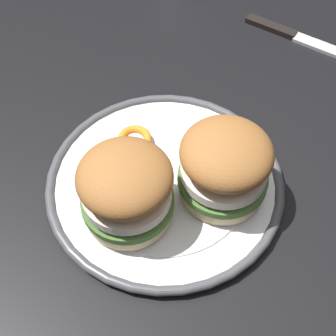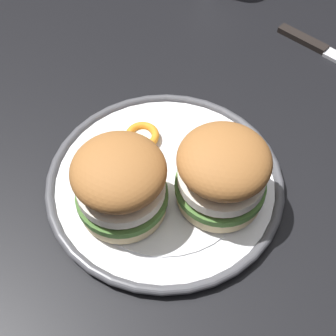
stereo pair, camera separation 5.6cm
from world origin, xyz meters
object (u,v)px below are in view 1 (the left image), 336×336
(table_knife, at_px, (297,37))
(dinner_plate, at_px, (168,182))
(sandwich_half_left, at_px, (225,165))
(sandwich_half_right, at_px, (126,189))
(dining_table, at_px, (159,205))

(table_knife, bearing_deg, dinner_plate, 34.61)
(sandwich_half_left, relative_size, sandwich_half_right, 0.84)
(dining_table, distance_m, sandwich_half_right, 0.18)
(dining_table, xyz_separation_m, dinner_plate, (-0.00, 0.03, 0.10))
(sandwich_half_left, height_order, table_knife, sandwich_half_left)
(sandwich_half_left, relative_size, table_knife, 0.62)
(dining_table, bearing_deg, table_knife, -149.65)
(sandwich_half_right, bearing_deg, dining_table, -133.67)
(dinner_plate, height_order, sandwich_half_left, sandwich_half_left)
(dinner_plate, xyz_separation_m, sandwich_half_left, (-0.06, 0.04, 0.06))
(dining_table, height_order, sandwich_half_right, sandwich_half_right)
(dinner_plate, bearing_deg, table_knife, -145.39)
(sandwich_half_left, xyz_separation_m, sandwich_half_right, (0.12, -0.01, 0.00))
(dinner_plate, xyz_separation_m, table_knife, (-0.31, -0.21, -0.01))
(dining_table, distance_m, sandwich_half_left, 0.18)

